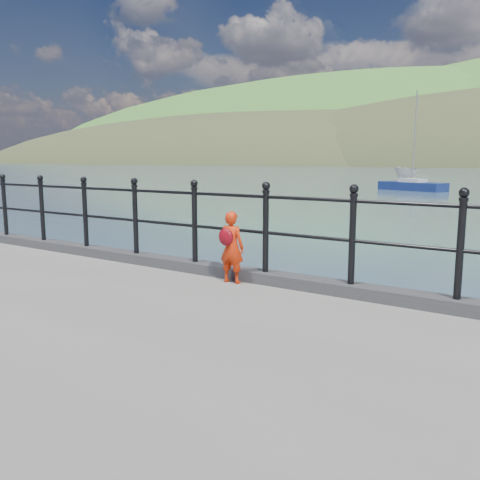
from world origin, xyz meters
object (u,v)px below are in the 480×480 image
Objects in this scene: railing at (228,218)px; child at (231,246)px; launch_white at (406,174)px; sailboat_port at (412,186)px.

child is (0.23, -0.26, -0.33)m from railing.
railing reaches higher than launch_white.
sailboat_port is at bearing -83.11° from child.
railing is 18.83× the size of child.
child is 0.12× the size of sailboat_port.
railing is 4.01× the size of launch_white.
sailboat_port is at bearing -62.59° from launch_white.
child is 39.02m from sailboat_port.
railing is at bearing -54.01° from child.
sailboat_port reaches higher than launch_white.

